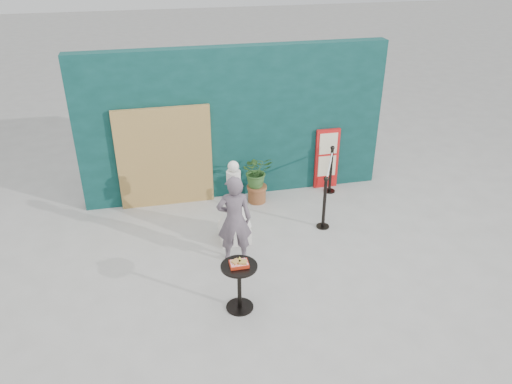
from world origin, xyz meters
The scene contains 10 objects.
ground centered at (0.00, 0.00, 0.00)m, with size 60.00×60.00×0.00m, color #ADAAA5.
back_wall centered at (0.00, 3.15, 1.50)m, with size 6.00×0.30×3.00m, color #0B322F.
bamboo_fence centered at (-1.40, 2.94, 1.00)m, with size 1.80×0.08×2.00m, color tan.
woman centered at (-0.45, 0.78, 0.77)m, with size 0.56×0.37×1.54m, color #645561.
menu_board centered at (1.90, 2.95, 0.65)m, with size 0.50×0.07×1.30m.
statue centered at (-0.34, 1.38, 0.62)m, with size 0.59×0.59×1.52m.
cafe_table centered at (-0.60, -0.41, 0.50)m, with size 0.52×0.52×0.75m.
food_basket centered at (-0.60, -0.41, 0.79)m, with size 0.26×0.19×0.11m.
planter centered at (0.34, 2.64, 0.58)m, with size 0.59×0.51×1.01m.
stanchion_barrier centered at (1.62, 2.08, 0.49)m, with size 0.84×1.54×1.03m.
Camera 1 is at (-1.60, -5.96, 4.91)m, focal length 35.00 mm.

